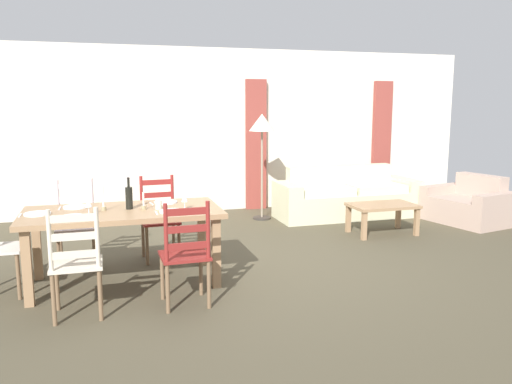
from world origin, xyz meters
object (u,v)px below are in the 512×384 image
at_px(dining_table, 123,219).
at_px(dining_chair_far_right, 159,218).
at_px(armchair_upholstered, 470,206).
at_px(coffee_cup_primary, 159,205).
at_px(couch, 345,198).
at_px(coffee_table, 382,209).
at_px(dining_chair_far_left, 76,223).
at_px(wine_bottle, 129,197).
at_px(dining_chair_near_right, 185,254).
at_px(wine_glass_near_left, 88,203).
at_px(dining_chair_near_left, 76,263).
at_px(wine_glass_near_right, 185,198).
at_px(standing_lamp, 262,129).

distance_m(dining_table, dining_chair_far_right, 0.91).
xyz_separation_m(dining_table, armchair_upholstered, (5.17, 1.32, -0.41)).
bearing_deg(dining_chair_far_right, coffee_cup_primary, -96.06).
xyz_separation_m(couch, coffee_table, (-0.04, -1.22, 0.06)).
xyz_separation_m(dining_chair_far_left, wine_bottle, (0.55, -0.73, 0.39)).
distance_m(dining_chair_near_right, dining_chair_far_right, 1.56).
xyz_separation_m(dining_chair_far_right, wine_glass_near_left, (-0.75, -0.92, 0.38)).
bearing_deg(armchair_upholstered, wine_bottle, -165.74).
bearing_deg(couch, dining_table, -147.35).
xyz_separation_m(wine_glass_near_left, coffee_table, (3.83, 1.20, -0.51)).
bearing_deg(dining_chair_far_left, dining_chair_near_left, -87.71).
relative_size(dining_chair_far_right, couch, 0.42).
bearing_deg(wine_bottle, dining_chair_near_right, -62.12).
relative_size(dining_chair_far_right, armchair_upholstered, 0.74).
relative_size(dining_chair_far_left, coffee_cup_primary, 10.67).
xyz_separation_m(dining_chair_near_left, dining_chair_near_right, (0.91, -0.00, 0.00)).
bearing_deg(wine_bottle, wine_glass_near_left, -155.93).
bearing_deg(coffee_table, dining_table, -163.21).
bearing_deg(dining_chair_near_right, dining_chair_near_left, 179.92).
xyz_separation_m(wine_glass_near_left, couch, (3.87, 2.42, -0.57)).
bearing_deg(dining_table, wine_glass_near_right, -12.86).
relative_size(dining_table, wine_glass_near_left, 11.80).
bearing_deg(dining_chair_far_left, wine_glass_near_left, -79.50).
bearing_deg(wine_bottle, couch, 32.81).
bearing_deg(dining_table, couch, 32.65).
distance_m(dining_table, coffee_table, 3.68).
distance_m(dining_chair_far_left, couch, 4.31).
height_order(dining_chair_far_right, wine_bottle, wine_bottle).
bearing_deg(dining_chair_near_left, wine_glass_near_right, 32.27).
height_order(wine_bottle, coffee_cup_primary, wine_bottle).
bearing_deg(wine_glass_near_right, wine_glass_near_left, -179.55).
bearing_deg(standing_lamp, wine_glass_near_right, -121.83).
bearing_deg(wine_glass_near_left, standing_lamp, 45.96).
bearing_deg(dining_chair_far_left, couch, 20.63).
height_order(dining_table, wine_bottle, wine_bottle).
xyz_separation_m(couch, armchair_upholstered, (1.62, -0.95, -0.04)).
bearing_deg(dining_chair_near_left, wine_bottle, 58.77).
distance_m(armchair_upholstered, standing_lamp, 3.38).
xyz_separation_m(wine_bottle, coffee_cup_primary, (0.28, -0.10, -0.07)).
xyz_separation_m(dining_chair_near_right, standing_lamp, (1.71, 3.23, 0.93)).
height_order(dining_chair_near_left, couch, dining_chair_near_left).
distance_m(dining_table, standing_lamp, 3.39).
relative_size(dining_table, standing_lamp, 1.16).
height_order(dining_chair_far_left, couch, dining_chair_far_left).
distance_m(dining_chair_far_right, coffee_cup_primary, 0.91).
height_order(dining_chair_near_right, dining_chair_far_right, same).
xyz_separation_m(dining_chair_far_right, armchair_upholstered, (4.74, 0.55, -0.23)).
xyz_separation_m(dining_chair_near_right, dining_chair_far_right, (-0.06, 1.55, 0.00)).
height_order(dining_chair_far_left, wine_glass_near_right, dining_chair_far_left).
xyz_separation_m(dining_chair_near_right, couch, (3.06, 3.05, -0.19)).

